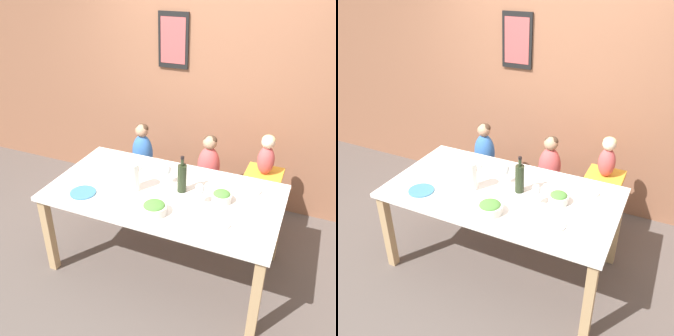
% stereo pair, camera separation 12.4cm
% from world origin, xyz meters
% --- Properties ---
extents(ground_plane, '(14.00, 14.00, 0.00)m').
position_xyz_m(ground_plane, '(0.00, 0.00, 0.00)').
color(ground_plane, '#564C47').
extents(wall_back, '(10.00, 0.09, 2.70)m').
position_xyz_m(wall_back, '(-0.00, 1.30, 1.35)').
color(wall_back, '#8E5B42').
rests_on(wall_back, ground_plane).
extents(dining_table, '(1.90, 1.01, 0.78)m').
position_xyz_m(dining_table, '(0.00, 0.00, 0.69)').
color(dining_table, white).
rests_on(dining_table, ground_plane).
extents(chair_far_left, '(0.40, 0.44, 0.45)m').
position_xyz_m(chair_far_left, '(-0.60, 0.78, 0.38)').
color(chair_far_left, silver).
rests_on(chair_far_left, ground_plane).
extents(chair_far_center, '(0.40, 0.44, 0.45)m').
position_xyz_m(chair_far_center, '(0.14, 0.78, 0.38)').
color(chair_far_center, silver).
rests_on(chair_far_center, ground_plane).
extents(chair_right_highchair, '(0.34, 0.37, 0.68)m').
position_xyz_m(chair_right_highchair, '(0.68, 0.78, 0.54)').
color(chair_right_highchair, silver).
rests_on(chair_right_highchair, ground_plane).
extents(person_child_left, '(0.22, 0.19, 0.52)m').
position_xyz_m(person_child_left, '(-0.60, 0.78, 0.70)').
color(person_child_left, '#3366B2').
rests_on(person_child_left, chair_far_left).
extents(person_child_center, '(0.22, 0.19, 0.52)m').
position_xyz_m(person_child_center, '(0.14, 0.78, 0.70)').
color(person_child_center, '#C64C4C').
rests_on(person_child_center, chair_far_center).
extents(person_baby_right, '(0.16, 0.13, 0.39)m').
position_xyz_m(person_baby_right, '(0.68, 0.78, 0.89)').
color(person_baby_right, '#C64C4C').
rests_on(person_baby_right, chair_right_highchair).
extents(wine_bottle, '(0.08, 0.08, 0.32)m').
position_xyz_m(wine_bottle, '(0.13, 0.06, 0.90)').
color(wine_bottle, '#232D19').
rests_on(wine_bottle, dining_table).
extents(paper_towel_roll, '(0.11, 0.11, 0.24)m').
position_xyz_m(paper_towel_roll, '(-0.25, -0.08, 0.90)').
color(paper_towel_roll, white).
rests_on(paper_towel_roll, dining_table).
extents(wine_glass_near, '(0.07, 0.07, 0.18)m').
position_xyz_m(wine_glass_near, '(0.32, -0.05, 0.90)').
color(wine_glass_near, white).
rests_on(wine_glass_near, dining_table).
extents(wine_glass_far, '(0.07, 0.07, 0.18)m').
position_xyz_m(wine_glass_far, '(-0.03, 0.12, 0.90)').
color(wine_glass_far, white).
rests_on(wine_glass_far, dining_table).
extents(salad_bowl_large, '(0.19, 0.19, 0.09)m').
position_xyz_m(salad_bowl_large, '(0.05, -0.30, 0.82)').
color(salad_bowl_large, silver).
rests_on(salad_bowl_large, dining_table).
extents(salad_bowl_small, '(0.16, 0.16, 0.09)m').
position_xyz_m(salad_bowl_small, '(0.47, 0.04, 0.82)').
color(salad_bowl_small, silver).
rests_on(salad_bowl_small, dining_table).
extents(dinner_plate_front_left, '(0.21, 0.21, 0.01)m').
position_xyz_m(dinner_plate_front_left, '(-0.60, -0.29, 0.78)').
color(dinner_plate_front_left, teal).
rests_on(dinner_plate_front_left, dining_table).
extents(dinner_plate_back_left, '(0.21, 0.21, 0.01)m').
position_xyz_m(dinner_plate_back_left, '(-0.45, 0.25, 0.78)').
color(dinner_plate_back_left, silver).
rests_on(dinner_plate_back_left, dining_table).
extents(dinner_plate_back_right, '(0.21, 0.21, 0.01)m').
position_xyz_m(dinner_plate_back_right, '(0.63, 0.29, 0.78)').
color(dinner_plate_back_right, silver).
rests_on(dinner_plate_back_right, dining_table).
extents(dinner_plate_front_right, '(0.21, 0.21, 0.01)m').
position_xyz_m(dinner_plate_front_right, '(0.52, -0.24, 0.78)').
color(dinner_plate_front_right, silver).
rests_on(dinner_plate_front_right, dining_table).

